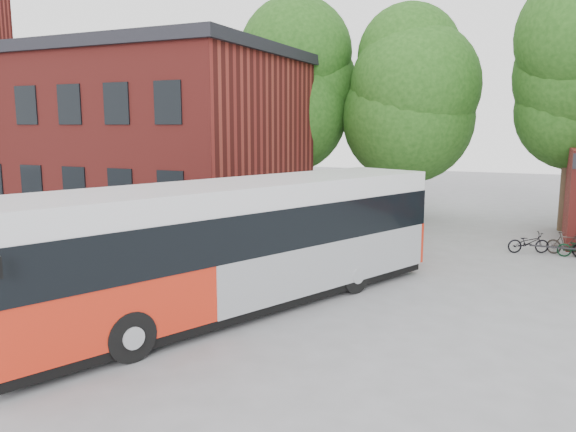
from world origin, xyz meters
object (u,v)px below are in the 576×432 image
at_px(city_bus, 239,246).
at_px(bicycle_0, 528,242).
at_px(bicycle_1, 566,244).
at_px(bus_shelter, 107,248).

height_order(city_bus, bicycle_0, city_bus).
height_order(city_bus, bicycle_1, city_bus).
xyz_separation_m(city_bus, bicycle_0, (7.13, 10.50, -1.31)).
bearing_deg(bicycle_0, bus_shelter, 112.12).
relative_size(bus_shelter, bicycle_1, 4.69).
relative_size(city_bus, bicycle_1, 9.14).
xyz_separation_m(bus_shelter, bicycle_1, (12.48, 11.29, -1.00)).
bearing_deg(city_bus, bicycle_1, 74.38).
height_order(bus_shelter, city_bus, city_bus).
relative_size(bus_shelter, bicycle_0, 4.37).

